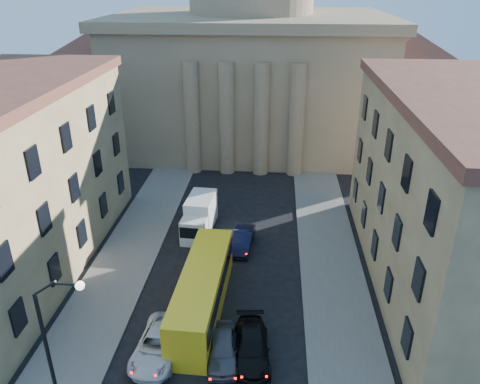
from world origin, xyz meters
name	(u,v)px	position (x,y,z in m)	size (l,w,h in m)	color
sidewalk_left	(106,297)	(-8.50, 18.00, 0.07)	(5.00, 60.00, 0.15)	#625E59
sidewalk_right	(338,308)	(8.50, 18.00, 0.07)	(5.00, 60.00, 0.15)	#625E59
church	(251,54)	(0.00, 55.47, 11.88)	(68.02, 28.76, 36.60)	#837051
building_left	(3,180)	(-17.00, 22.00, 7.42)	(11.60, 26.60, 14.70)	tan
building_right	(462,195)	(17.00, 22.00, 7.42)	(11.60, 26.60, 14.70)	tan
street_lamp	(55,339)	(-6.97, 8.00, 5.29)	(2.62, 0.44, 8.83)	black
car_left_mid	(158,344)	(-3.23, 12.73, 0.78)	(2.58, 5.60, 1.56)	silver
car_right_mid	(252,347)	(2.59, 12.98, 0.76)	(2.14, 5.27, 1.53)	black
car_right_far	(223,348)	(0.80, 12.71, 0.77)	(1.83, 4.54, 1.55)	#4C4D52
car_right_distant	(243,240)	(1.11, 25.73, 0.77)	(1.63, 4.67, 1.54)	black
city_bus	(202,290)	(-1.09, 17.10, 1.78)	(3.13, 11.85, 3.31)	yellow
box_truck	(199,217)	(-3.07, 28.26, 1.50)	(2.69, 5.91, 3.16)	silver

